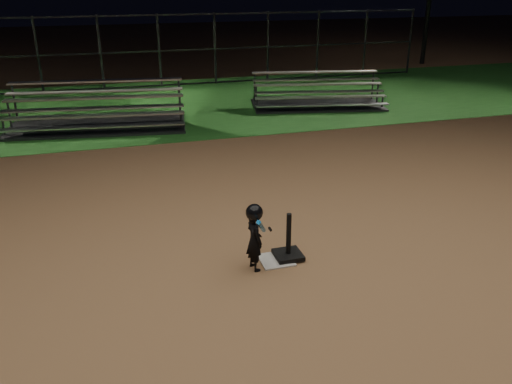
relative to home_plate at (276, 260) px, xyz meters
name	(u,v)px	position (x,y,z in m)	size (l,w,h in m)	color
ground	(276,261)	(0.00, 0.00, -0.01)	(80.00, 80.00, 0.00)	#976A44
grass_strip	(174,105)	(0.00, 10.00, -0.01)	(60.00, 8.00, 0.01)	#1E581C
home_plate	(276,260)	(0.00, 0.00, 0.00)	(0.45, 0.45, 0.02)	beige
batting_tee	(288,249)	(0.19, 0.02, 0.13)	(0.38, 0.38, 0.67)	black
child_batter	(255,235)	(-0.35, -0.12, 0.50)	(0.40, 0.60, 0.96)	black
bleacher_left	(97,118)	(-2.29, 8.00, 0.22)	(4.78, 2.79, 1.11)	#BCBCC1
bleacher_right	(317,100)	(4.19, 8.57, 0.19)	(4.20, 2.63, 0.96)	#B4B5B9
backstop_fence	(159,51)	(0.00, 13.00, 1.24)	(20.08, 0.08, 2.50)	#38383D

